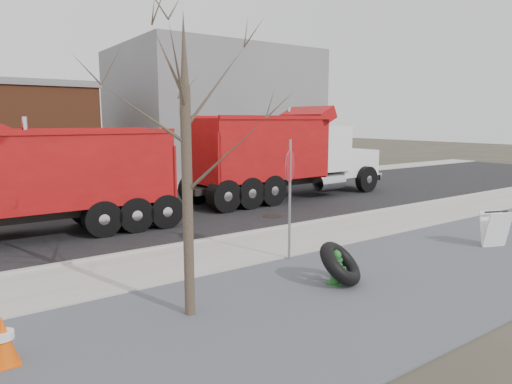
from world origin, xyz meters
TOP-DOWN VIEW (x-y plane):
  - ground at (0.00, 0.00)m, footprint 120.00×120.00m
  - gravel_verge at (0.00, -3.50)m, footprint 60.00×5.00m
  - sidewalk at (0.00, 0.25)m, footprint 60.00×2.50m
  - curb at (0.00, 1.55)m, footprint 60.00×0.15m
  - road at (0.00, 6.30)m, footprint 60.00×9.40m
  - far_sidewalk at (0.00, 12.00)m, footprint 60.00×2.00m
  - building_grey at (9.00, 18.00)m, footprint 12.00×10.00m
  - bare_tree at (-3.20, -2.60)m, footprint 3.20×3.20m
  - fire_hydrant at (0.00, -2.99)m, footprint 0.43×0.42m
  - truck_tire at (0.06, -3.05)m, footprint 1.40×1.36m
  - stop_sign at (0.28, -1.10)m, footprint 0.67×0.49m
  - sandwich_board at (5.54, -3.42)m, footprint 0.83×0.67m
  - traffic_cone_far at (-6.11, -2.64)m, footprint 0.39×0.39m
  - dump_truck_red_a at (5.75, 6.13)m, footprint 10.02×3.10m
  - dump_truck_red_b at (-4.04, 4.83)m, footprint 8.28×2.51m

SIDE VIEW (x-z plane):
  - ground at x=0.00m, z-range 0.00..0.00m
  - road at x=0.00m, z-range 0.00..0.02m
  - gravel_verge at x=0.00m, z-range 0.00..0.03m
  - sidewalk at x=0.00m, z-range 0.00..0.06m
  - far_sidewalk at x=0.00m, z-range 0.00..0.06m
  - curb at x=0.00m, z-range 0.00..0.11m
  - fire_hydrant at x=0.00m, z-range -0.03..0.73m
  - traffic_cone_far at x=-6.11m, z-range 0.00..0.75m
  - truck_tire at x=0.06m, z-range -0.01..0.95m
  - sandwich_board at x=5.54m, z-range 0.03..1.02m
  - dump_truck_red_b at x=-4.04m, z-range 0.03..3.53m
  - stop_sign at x=0.28m, z-range 0.52..3.50m
  - dump_truck_red_a at x=5.75m, z-range 0.03..4.01m
  - bare_tree at x=-3.20m, z-range 0.70..5.90m
  - building_grey at x=9.00m, z-range 0.00..8.00m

